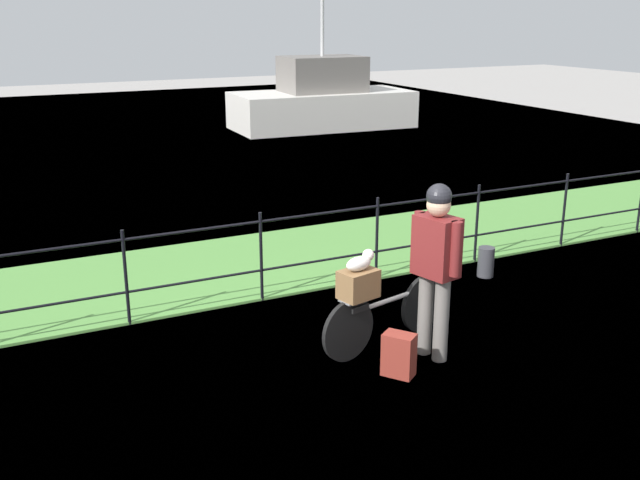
{
  "coord_description": "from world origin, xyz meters",
  "views": [
    {
      "loc": [
        -2.87,
        -5.09,
        3.15
      ],
      "look_at": [
        0.33,
        1.32,
        0.9
      ],
      "focal_mm": 41.11,
      "sensor_mm": 36.0,
      "label": 1
    }
  ],
  "objects_px": {
    "terrier_dog": "(361,262)",
    "mooring_bollard": "(486,262)",
    "bicycle_main": "(386,315)",
    "backpack_on_paving": "(399,355)",
    "cyclist_person": "(436,256)",
    "moored_boat_near": "(322,102)",
    "wooden_crate": "(358,284)"
  },
  "relations": [
    {
      "from": "backpack_on_paving",
      "to": "moored_boat_near",
      "type": "xyz_separation_m",
      "value": [
        5.97,
        13.41,
        0.53
      ]
    },
    {
      "from": "terrier_dog",
      "to": "moored_boat_near",
      "type": "relative_size",
      "value": 0.06
    },
    {
      "from": "mooring_bollard",
      "to": "moored_boat_near",
      "type": "bearing_deg",
      "value": 72.82
    },
    {
      "from": "cyclist_person",
      "to": "moored_boat_near",
      "type": "distance_m",
      "value": 14.33
    },
    {
      "from": "cyclist_person",
      "to": "backpack_on_paving",
      "type": "relative_size",
      "value": 4.21
    },
    {
      "from": "wooden_crate",
      "to": "backpack_on_paving",
      "type": "bearing_deg",
      "value": -73.17
    },
    {
      "from": "terrier_dog",
      "to": "cyclist_person",
      "type": "relative_size",
      "value": 0.19
    },
    {
      "from": "bicycle_main",
      "to": "moored_boat_near",
      "type": "distance_m",
      "value": 14.07
    },
    {
      "from": "terrier_dog",
      "to": "mooring_bollard",
      "type": "relative_size",
      "value": 0.87
    },
    {
      "from": "terrier_dog",
      "to": "backpack_on_paving",
      "type": "relative_size",
      "value": 0.81
    },
    {
      "from": "wooden_crate",
      "to": "moored_boat_near",
      "type": "height_order",
      "value": "moored_boat_near"
    },
    {
      "from": "cyclist_person",
      "to": "mooring_bollard",
      "type": "relative_size",
      "value": 4.5
    },
    {
      "from": "bicycle_main",
      "to": "wooden_crate",
      "type": "distance_m",
      "value": 0.56
    },
    {
      "from": "wooden_crate",
      "to": "bicycle_main",
      "type": "bearing_deg",
      "value": 13.42
    },
    {
      "from": "bicycle_main",
      "to": "backpack_on_paving",
      "type": "relative_size",
      "value": 4.0
    },
    {
      "from": "cyclist_person",
      "to": "moored_boat_near",
      "type": "xyz_separation_m",
      "value": [
        5.48,
        13.23,
        -0.28
      ]
    },
    {
      "from": "backpack_on_paving",
      "to": "moored_boat_near",
      "type": "distance_m",
      "value": 14.69
    },
    {
      "from": "bicycle_main",
      "to": "moored_boat_near",
      "type": "bearing_deg",
      "value": 65.85
    },
    {
      "from": "backpack_on_paving",
      "to": "mooring_bollard",
      "type": "height_order",
      "value": "backpack_on_paving"
    },
    {
      "from": "mooring_bollard",
      "to": "moored_boat_near",
      "type": "height_order",
      "value": "moored_boat_near"
    },
    {
      "from": "bicycle_main",
      "to": "moored_boat_near",
      "type": "height_order",
      "value": "moored_boat_near"
    },
    {
      "from": "terrier_dog",
      "to": "cyclist_person",
      "type": "xyz_separation_m",
      "value": [
        0.61,
        -0.32,
        0.06
      ]
    },
    {
      "from": "mooring_bollard",
      "to": "moored_boat_near",
      "type": "xyz_separation_m",
      "value": [
        3.62,
        11.7,
        0.54
      ]
    },
    {
      "from": "bicycle_main",
      "to": "terrier_dog",
      "type": "relative_size",
      "value": 4.93
    },
    {
      "from": "mooring_bollard",
      "to": "moored_boat_near",
      "type": "relative_size",
      "value": 0.07
    },
    {
      "from": "backpack_on_paving",
      "to": "cyclist_person",
      "type": "bearing_deg",
      "value": -104.93
    },
    {
      "from": "bicycle_main",
      "to": "backpack_on_paving",
      "type": "bearing_deg",
      "value": -110.28
    },
    {
      "from": "wooden_crate",
      "to": "cyclist_person",
      "type": "bearing_deg",
      "value": -26.09
    },
    {
      "from": "bicycle_main",
      "to": "terrier_dog",
      "type": "distance_m",
      "value": 0.72
    },
    {
      "from": "terrier_dog",
      "to": "mooring_bollard",
      "type": "bearing_deg",
      "value": 26.06
    },
    {
      "from": "bicycle_main",
      "to": "cyclist_person",
      "type": "distance_m",
      "value": 0.83
    },
    {
      "from": "wooden_crate",
      "to": "terrier_dog",
      "type": "height_order",
      "value": "terrier_dog"
    }
  ]
}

